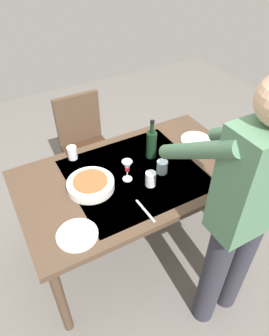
% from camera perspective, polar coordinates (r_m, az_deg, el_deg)
% --- Properties ---
extents(ground_plane, '(6.00, 6.00, 0.00)m').
position_cam_1_polar(ground_plane, '(2.62, 0.00, -13.39)').
color(ground_plane, '#66605B').
extents(dining_table, '(1.55, 0.91, 0.75)m').
position_cam_1_polar(dining_table, '(2.12, 0.00, -2.56)').
color(dining_table, '#4C3828').
rests_on(dining_table, ground_plane).
extents(chair_near, '(0.40, 0.40, 0.91)m').
position_cam_1_polar(chair_near, '(2.80, -9.30, 5.21)').
color(chair_near, '#352114').
rests_on(chair_near, ground_plane).
extents(person_server, '(0.42, 0.61, 1.69)m').
position_cam_1_polar(person_server, '(1.64, 19.42, -7.37)').
color(person_server, '#2D2D38').
rests_on(person_server, ground_plane).
extents(wine_bottle, '(0.07, 0.07, 0.30)m').
position_cam_1_polar(wine_bottle, '(2.15, 3.15, 4.51)').
color(wine_bottle, black).
rests_on(wine_bottle, dining_table).
extents(wine_glass_left, '(0.07, 0.07, 0.15)m').
position_cam_1_polar(wine_glass_left, '(1.96, -1.37, 0.18)').
color(wine_glass_left, white).
rests_on(wine_glass_left, dining_table).
extents(wine_glass_right, '(0.07, 0.07, 0.15)m').
position_cam_1_polar(wine_glass_right, '(2.22, 16.14, 3.90)').
color(wine_glass_right, white).
rests_on(wine_glass_right, dining_table).
extents(water_cup_near_left, '(0.07, 0.07, 0.10)m').
position_cam_1_polar(water_cup_near_left, '(1.96, 3.00, -2.04)').
color(water_cup_near_left, silver).
rests_on(water_cup_near_left, dining_table).
extents(water_cup_near_right, '(0.07, 0.07, 0.10)m').
position_cam_1_polar(water_cup_near_right, '(2.21, -11.45, 2.79)').
color(water_cup_near_right, silver).
rests_on(water_cup_near_right, dining_table).
extents(water_cup_far_left, '(0.07, 0.07, 0.09)m').
position_cam_1_polar(water_cup_far_left, '(2.06, 5.13, 0.18)').
color(water_cup_far_left, silver).
rests_on(water_cup_far_left, dining_table).
extents(serving_bowl_pasta, '(0.30, 0.30, 0.07)m').
position_cam_1_polar(serving_bowl_pasta, '(1.96, -8.13, -2.98)').
color(serving_bowl_pasta, white).
rests_on(serving_bowl_pasta, dining_table).
extents(dinner_plate_near, '(0.23, 0.23, 0.01)m').
position_cam_1_polar(dinner_plate_near, '(2.41, 11.26, 5.12)').
color(dinner_plate_near, white).
rests_on(dinner_plate_near, dining_table).
extents(dinner_plate_far, '(0.23, 0.23, 0.01)m').
position_cam_1_polar(dinner_plate_far, '(1.74, -10.55, -12.07)').
color(dinner_plate_far, white).
rests_on(dinner_plate_far, dining_table).
extents(table_knife, '(0.02, 0.20, 0.00)m').
position_cam_1_polar(table_knife, '(1.83, 2.01, -7.91)').
color(table_knife, silver).
rests_on(table_knife, dining_table).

